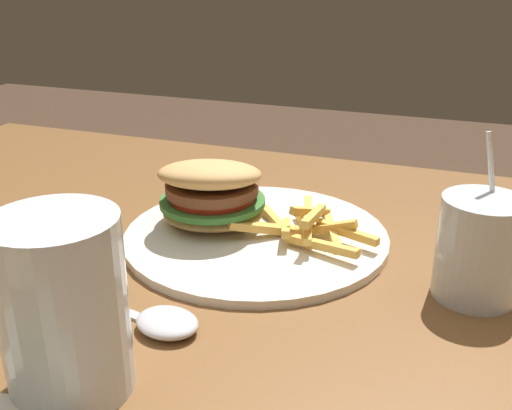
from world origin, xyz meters
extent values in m
cube|color=brown|center=(0.00, 0.00, 0.73)|extent=(1.55, 1.04, 0.03)
cylinder|color=brown|center=(0.71, -0.45, 0.36)|extent=(0.09, 0.09, 0.72)
cylinder|color=silver|center=(0.11, -0.18, 0.75)|extent=(0.31, 0.31, 0.01)
ellipsoid|color=tan|center=(0.17, -0.19, 0.77)|extent=(0.14, 0.13, 0.02)
cylinder|color=#38752D|center=(0.17, -0.19, 0.79)|extent=(0.16, 0.16, 0.01)
cylinder|color=red|center=(0.17, -0.19, 0.80)|extent=(0.13, 0.13, 0.01)
cylinder|color=brown|center=(0.17, -0.19, 0.81)|extent=(0.14, 0.14, 0.01)
ellipsoid|color=tan|center=(0.17, -0.17, 0.83)|extent=(0.14, 0.13, 0.05)
cube|color=gold|center=(0.02, -0.19, 0.77)|extent=(0.04, 0.07, 0.03)
cube|color=gold|center=(0.05, -0.19, 0.79)|extent=(0.04, 0.05, 0.02)
cube|color=gold|center=(0.05, -0.18, 0.79)|extent=(0.03, 0.09, 0.02)
cube|color=gold|center=(0.06, -0.21, 0.77)|extent=(0.04, 0.05, 0.01)
cube|color=gold|center=(0.10, -0.17, 0.77)|extent=(0.07, 0.06, 0.03)
cube|color=gold|center=(0.03, -0.15, 0.77)|extent=(0.09, 0.03, 0.01)
cube|color=gold|center=(0.04, -0.19, 0.77)|extent=(0.09, 0.01, 0.04)
cube|color=gold|center=(0.09, -0.18, 0.77)|extent=(0.05, 0.04, 0.02)
cube|color=gold|center=(0.10, -0.21, 0.76)|extent=(0.05, 0.05, 0.01)
cube|color=gold|center=(0.01, -0.18, 0.77)|extent=(0.08, 0.03, 0.01)
cube|color=gold|center=(0.07, -0.18, 0.77)|extent=(0.03, 0.07, 0.02)
cube|color=gold|center=(0.04, -0.17, 0.79)|extent=(0.01, 0.07, 0.02)
cylinder|color=silver|center=(0.15, 0.12, 0.82)|extent=(0.09, 0.09, 0.14)
cylinder|color=#C67F23|center=(0.15, 0.12, 0.82)|extent=(0.08, 0.08, 0.13)
cylinder|color=silver|center=(-0.13, -0.13, 0.80)|extent=(0.08, 0.08, 0.10)
cylinder|color=orange|center=(-0.13, -0.13, 0.79)|extent=(0.07, 0.07, 0.08)
cylinder|color=white|center=(-0.14, -0.16, 0.83)|extent=(0.04, 0.02, 0.16)
ellipsoid|color=silver|center=(0.12, 0.02, 0.76)|extent=(0.07, 0.06, 0.02)
cube|color=silver|center=(0.21, 0.01, 0.75)|extent=(0.14, 0.04, 0.00)
camera|label=1|loc=(-0.11, 0.42, 1.06)|focal=42.00mm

